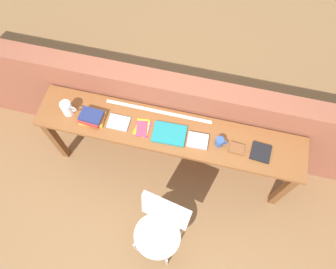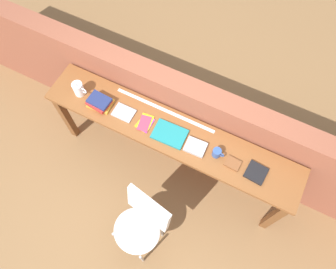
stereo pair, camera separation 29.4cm
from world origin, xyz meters
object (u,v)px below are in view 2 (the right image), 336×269
at_px(book_open_centre, 170,134).
at_px(mug, 217,153).
at_px(pamphlet_pile_colourful, 145,123).
at_px(leather_journal_brown, 233,163).
at_px(chair_white_moulded, 141,223).
at_px(book_repair_rightmost, 256,173).
at_px(magazine_cycling, 124,113).
at_px(book_stack_leftmost, 100,102).
at_px(pitcher_white, 79,89).

distance_m(book_open_centre, mug, 0.46).
bearing_deg(pamphlet_pile_colourful, book_open_centre, 0.12).
bearing_deg(leather_journal_brown, chair_white_moulded, -120.83).
bearing_deg(mug, chair_white_moulded, -114.89).
xyz_separation_m(pamphlet_pile_colourful, book_repair_rightmost, (1.08, 0.01, 0.01)).
distance_m(chair_white_moulded, magazine_cycling, 1.03).
relative_size(chair_white_moulded, leather_journal_brown, 6.86).
bearing_deg(mug, book_stack_leftmost, -178.86).
relative_size(book_open_centre, leather_journal_brown, 2.31).
xyz_separation_m(book_open_centre, mug, (0.46, 0.01, 0.03)).
height_order(pamphlet_pile_colourful, book_open_centre, book_open_centre).
xyz_separation_m(magazine_cycling, mug, (0.94, 0.01, 0.04)).
xyz_separation_m(magazine_cycling, book_repair_rightmost, (1.31, 0.00, 0.00)).
bearing_deg(magazine_cycling, chair_white_moulded, -53.24).
relative_size(chair_white_moulded, book_open_centre, 2.97).
xyz_separation_m(pamphlet_pile_colourful, book_open_centre, (0.25, 0.00, 0.01)).
relative_size(chair_white_moulded, pitcher_white, 4.85).
bearing_deg(book_repair_rightmost, book_stack_leftmost, -175.04).
distance_m(magazine_cycling, mug, 0.94).
distance_m(pamphlet_pile_colourful, mug, 0.71).
relative_size(book_stack_leftmost, book_open_centre, 0.78).
height_order(magazine_cycling, mug, mug).
bearing_deg(pitcher_white, book_stack_leftmost, -4.48).
xyz_separation_m(magazine_cycling, leather_journal_brown, (1.10, -0.01, 0.00)).
bearing_deg(pamphlet_pile_colourful, pitcher_white, 179.55).
relative_size(chair_white_moulded, mug, 8.10).
height_order(chair_white_moulded, mug, mug).
height_order(pitcher_white, mug, pitcher_white).
bearing_deg(book_stack_leftmost, book_repair_rightmost, 0.75).
height_order(book_open_centre, leather_journal_brown, leather_journal_brown).
height_order(chair_white_moulded, book_repair_rightmost, book_repair_rightmost).
relative_size(magazine_cycling, leather_journal_brown, 1.51).
bearing_deg(chair_white_moulded, pitcher_white, 143.96).
bearing_deg(book_stack_leftmost, mug, 1.14).
distance_m(magazine_cycling, book_open_centre, 0.48).
height_order(pitcher_white, pamphlet_pile_colourful, pitcher_white).
xyz_separation_m(book_stack_leftmost, book_repair_rightmost, (1.55, 0.02, -0.03)).
xyz_separation_m(mug, book_repair_rightmost, (0.37, -0.00, -0.03)).
relative_size(book_stack_leftmost, leather_journal_brown, 1.80).
bearing_deg(book_stack_leftmost, pitcher_white, 175.52).
bearing_deg(pamphlet_pile_colourful, book_stack_leftmost, -178.45).
distance_m(leather_journal_brown, book_repair_rightmost, 0.21).
distance_m(magazine_cycling, leather_journal_brown, 1.10).
xyz_separation_m(pitcher_white, pamphlet_pile_colourful, (0.71, -0.01, -0.07)).
relative_size(chair_white_moulded, pamphlet_pile_colourful, 4.64).
bearing_deg(mug, magazine_cycling, -179.65).
distance_m(book_stack_leftmost, magazine_cycling, 0.25).
xyz_separation_m(chair_white_moulded, pamphlet_pile_colourful, (-0.35, 0.77, 0.36)).
relative_size(pitcher_white, leather_journal_brown, 1.41).
xyz_separation_m(chair_white_moulded, book_open_centre, (-0.10, 0.77, 0.36)).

